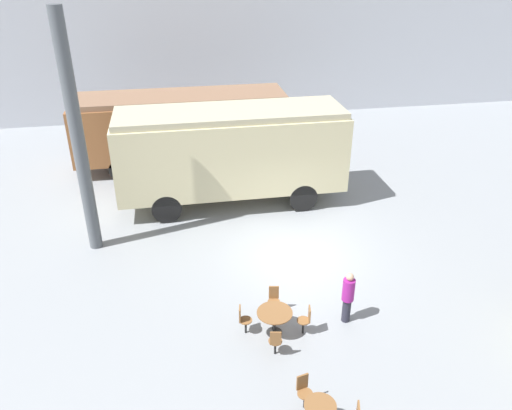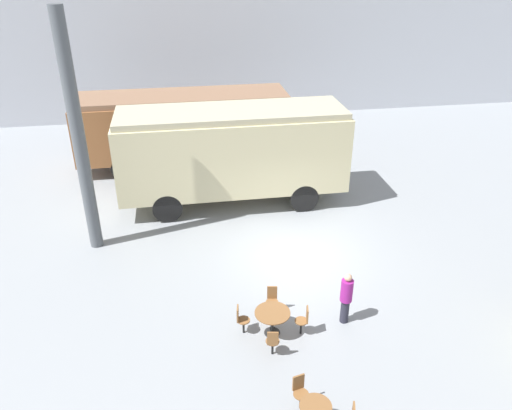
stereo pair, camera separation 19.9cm
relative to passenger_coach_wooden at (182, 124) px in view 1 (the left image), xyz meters
The scene contains 12 objects.
ground_plane 9.66m from the passenger_coach_wooden, 68.51° to the right, with size 80.00×80.00×0.00m, color gray.
backdrop_wall 8.27m from the passenger_coach_wooden, 63.93° to the left, with size 44.00×0.15×9.00m.
passenger_coach_wooden is the anchor object (origin of this frame).
passenger_coach_vintage 4.66m from the passenger_coach_wooden, 67.74° to the right, with size 8.90×2.79×3.90m.
cafe_table_near 12.53m from the passenger_coach_wooden, 81.43° to the right, with size 0.97×0.97×0.72m.
cafe_chair_0 13.35m from the passenger_coach_wooden, 82.64° to the right, with size 0.36×0.38×0.87m.
cafe_chair_1 12.85m from the passenger_coach_wooden, 77.79° to the right, with size 0.38×0.36×0.87m.
cafe_chair_2 11.74m from the passenger_coach_wooden, 80.05° to the right, with size 0.36×0.38×0.87m.
cafe_chair_3 12.29m from the passenger_coach_wooden, 85.24° to the right, with size 0.38×0.36×0.87m.
cafe_chair_6 15.00m from the passenger_coach_wooden, 82.26° to the right, with size 0.36×0.38×0.87m.
visitor_person 12.84m from the passenger_coach_wooden, 72.00° to the right, with size 0.34×0.34×1.62m.
support_pillar 7.94m from the passenger_coach_wooden, 116.53° to the right, with size 0.44×0.44×8.00m.
Camera 1 is at (-3.94, -13.77, 9.55)m, focal length 35.00 mm.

